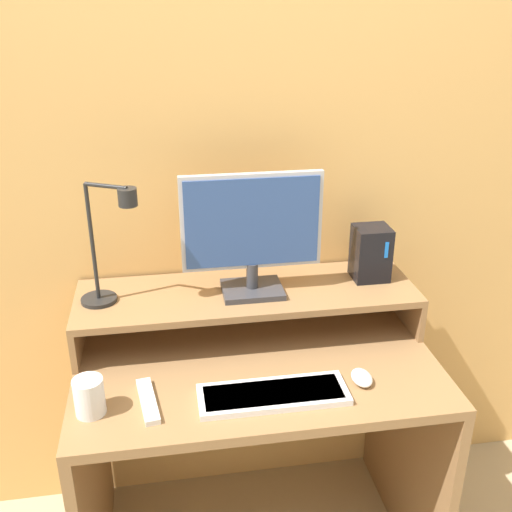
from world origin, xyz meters
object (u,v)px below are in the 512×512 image
object	(u,v)px
desk_lamp	(109,246)
mug	(89,397)
mouse	(362,378)
remote_control	(148,401)
monitor	(252,231)
router_dock	(371,253)
keyboard	(273,394)

from	to	relation	value
desk_lamp	mug	size ratio (longest dim) A/B	3.68
mouse	mug	xyz separation A→B (m)	(-0.74, -0.01, 0.04)
mouse	remote_control	world-z (taller)	mouse
mug	monitor	bearing A→B (deg)	34.65
monitor	remote_control	world-z (taller)	monitor
desk_lamp	router_dock	size ratio (longest dim) A/B	2.13
desk_lamp	router_dock	xyz separation A→B (m)	(0.81, 0.05, -0.10)
keyboard	mug	bearing A→B (deg)	178.25
router_dock	mug	size ratio (longest dim) A/B	1.73
router_dock	remote_control	size ratio (longest dim) A/B	0.91
mug	keyboard	bearing A→B (deg)	-1.75
remote_control	mug	size ratio (longest dim) A/B	1.90
mouse	remote_control	xyz separation A→B (m)	(-0.59, -0.00, -0.01)
remote_control	mug	bearing A→B (deg)	-174.31
mouse	router_dock	bearing A→B (deg)	69.52
monitor	remote_control	distance (m)	0.57
router_dock	mug	xyz separation A→B (m)	(-0.87, -0.37, -0.18)
keyboard	remote_control	xyz separation A→B (m)	(-0.33, 0.03, -0.00)
monitor	keyboard	xyz separation A→B (m)	(0.00, -0.34, -0.34)
monitor	mouse	world-z (taller)	monitor
keyboard	router_dock	bearing A→B (deg)	44.44
mouse	remote_control	bearing A→B (deg)	-179.99
remote_control	monitor	bearing A→B (deg)	43.59
keyboard	remote_control	distance (m)	0.34
keyboard	desk_lamp	bearing A→B (deg)	141.59
router_dock	mug	bearing A→B (deg)	-157.06
remote_control	desk_lamp	bearing A→B (deg)	105.86
monitor	mouse	xyz separation A→B (m)	(0.26, -0.32, -0.33)
mug	remote_control	bearing A→B (deg)	5.69
router_dock	desk_lamp	bearing A→B (deg)	-176.49
monitor	keyboard	size ratio (longest dim) A/B	1.05
mug	desk_lamp	bearing A→B (deg)	79.41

